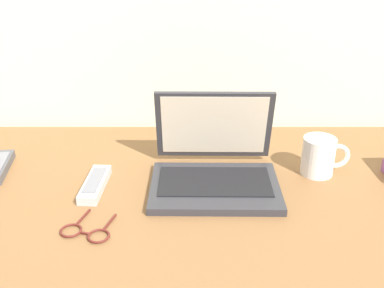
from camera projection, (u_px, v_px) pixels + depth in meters
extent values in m
cube|color=brown|center=(171.00, 193.00, 1.10)|extent=(1.60, 0.76, 0.03)
cube|color=#2D2D33|center=(214.00, 187.00, 1.08)|extent=(0.31, 0.22, 0.02)
cube|color=black|center=(214.00, 180.00, 1.09)|extent=(0.27, 0.14, 0.00)
cube|color=#2D2D33|center=(213.00, 125.00, 1.16)|extent=(0.30, 0.06, 0.20)
cube|color=beige|center=(213.00, 126.00, 1.15)|extent=(0.27, 0.05, 0.17)
cylinder|color=white|center=(317.00, 156.00, 1.14)|extent=(0.08, 0.08, 0.10)
torus|color=white|center=(335.00, 156.00, 1.14)|extent=(0.07, 0.01, 0.07)
cube|color=#B7B7B7|center=(94.00, 184.00, 1.09)|extent=(0.05, 0.16, 0.02)
cube|color=slate|center=(94.00, 179.00, 1.09)|extent=(0.04, 0.12, 0.00)
torus|color=#591E19|center=(70.00, 231.00, 0.93)|extent=(0.06, 0.06, 0.01)
torus|color=#591E19|center=(97.00, 236.00, 0.92)|extent=(0.06, 0.06, 0.01)
cube|color=#591E19|center=(83.00, 233.00, 0.93)|extent=(0.02, 0.01, 0.00)
cube|color=#591E19|center=(82.00, 217.00, 0.98)|extent=(0.02, 0.06, 0.00)
cube|color=#591E19|center=(109.00, 222.00, 0.96)|extent=(0.02, 0.06, 0.00)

